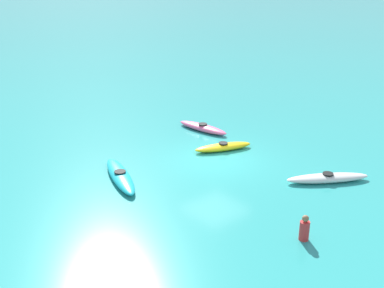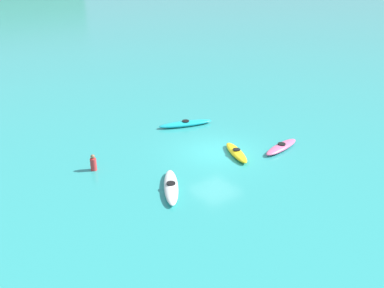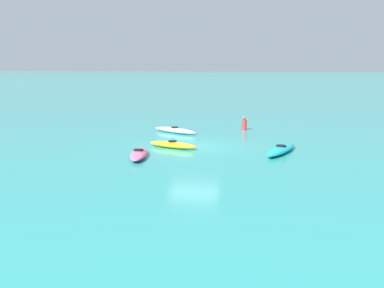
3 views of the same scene
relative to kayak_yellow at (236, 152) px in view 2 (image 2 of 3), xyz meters
name	(u,v)px [view 2 (image 2 of 3)]	position (x,y,z in m)	size (l,w,h in m)	color
ground_plane	(216,152)	(-0.63, 0.98, -0.16)	(600.00, 600.00, 0.00)	teal
kayak_yellow	(236,152)	(0.00, 0.00, 0.00)	(1.62, 2.76, 0.37)	yellow
kayak_pink	(281,147)	(2.56, -1.01, 0.00)	(3.02, 1.20, 0.37)	pink
kayak_white	(171,187)	(-5.06, -0.92, 0.00)	(2.39, 3.19, 0.37)	white
kayak_cyan	(186,124)	(0.44, 5.29, 0.00)	(3.62, 1.83, 0.37)	#19B7C6
person_near_shore	(93,163)	(-7.06, 3.18, 0.22)	(0.42, 0.42, 0.88)	red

